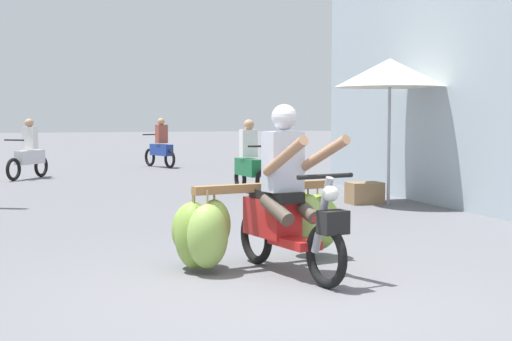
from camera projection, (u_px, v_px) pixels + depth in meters
name	position (u px, v px, depth m)	size (l,w,h in m)	color
ground_plane	(284.00, 302.00, 5.86)	(120.00, 120.00, 0.00)	slate
motorbike_main_loaded	(262.00, 219.00, 7.16)	(1.85, 1.98, 1.58)	black
motorbike_distant_ahead_left	(161.00, 147.00, 20.93)	(0.74, 1.55, 1.40)	black
motorbike_distant_ahead_right	(29.00, 154.00, 17.22)	(0.99, 1.38, 1.40)	black
motorbike_distant_far_ahead	(249.00, 164.00, 13.90)	(0.50, 1.62, 1.40)	black
market_umbrella_near_shop	(390.00, 73.00, 12.14)	(1.83, 1.83, 2.41)	#99999E
produce_crate	(365.00, 193.00, 12.37)	(0.56, 0.40, 0.36)	olive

